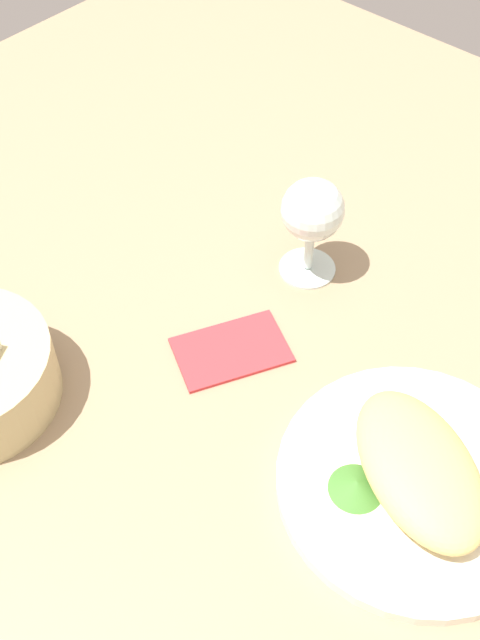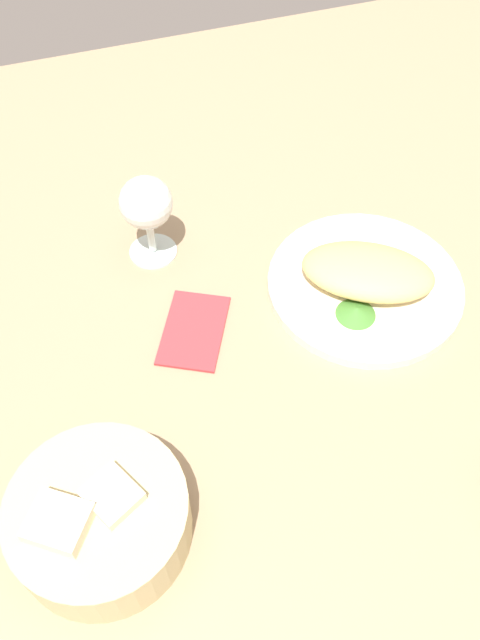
{
  "view_description": "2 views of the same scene",
  "coord_description": "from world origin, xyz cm",
  "px_view_note": "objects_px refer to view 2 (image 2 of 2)",
  "views": [
    {
      "loc": [
        -27.23,
        28.9,
        60.74
      ],
      "look_at": [
        4.29,
        -6.29,
        5.0
      ],
      "focal_mm": 43.31,
      "sensor_mm": 36.0,
      "label": 1
    },
    {
      "loc": [
        14.35,
        39.38,
        62.69
      ],
      "look_at": [
        0.16,
        -3.1,
        3.51
      ],
      "focal_mm": 36.75,
      "sensor_mm": 36.0,
      "label": 2
    }
  ],
  "objects_px": {
    "bread_basket": "(99,519)",
    "folded_napkin": "(194,329)",
    "plate": "(365,285)",
    "wine_glass_near": "(147,207)"
  },
  "relations": [
    {
      "from": "bread_basket",
      "to": "folded_napkin",
      "type": "height_order",
      "value": "bread_basket"
    },
    {
      "from": "wine_glass_near",
      "to": "plate",
      "type": "bearing_deg",
      "value": 148.27
    },
    {
      "from": "bread_basket",
      "to": "wine_glass_near",
      "type": "relative_size",
      "value": 1.41
    },
    {
      "from": "bread_basket",
      "to": "wine_glass_near",
      "type": "height_order",
      "value": "wine_glass_near"
    },
    {
      "from": "bread_basket",
      "to": "folded_napkin",
      "type": "distance_m",
      "value": 0.25
    },
    {
      "from": "plate",
      "to": "wine_glass_near",
      "type": "height_order",
      "value": "wine_glass_near"
    },
    {
      "from": "folded_napkin",
      "to": "bread_basket",
      "type": "bearing_deg",
      "value": -8.29
    },
    {
      "from": "bread_basket",
      "to": "wine_glass_near",
      "type": "bearing_deg",
      "value": -111.19
    },
    {
      "from": "bread_basket",
      "to": "folded_napkin",
      "type": "bearing_deg",
      "value": -125.99
    },
    {
      "from": "bread_basket",
      "to": "plate",
      "type": "bearing_deg",
      "value": -151.54
    }
  ]
}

